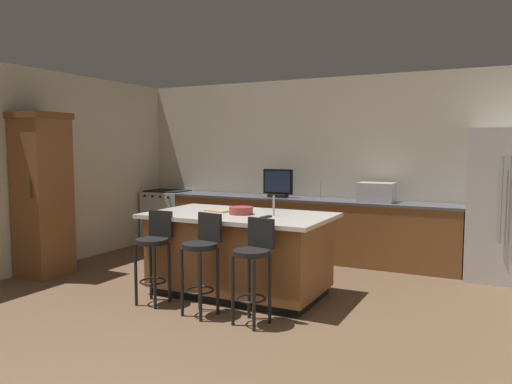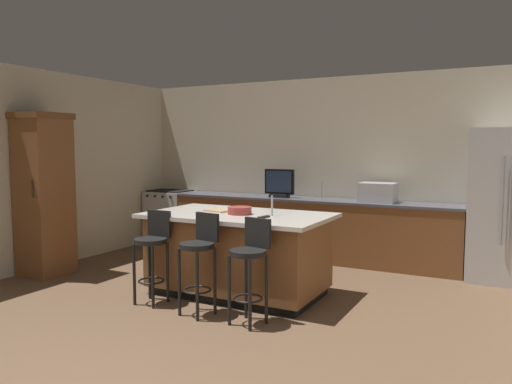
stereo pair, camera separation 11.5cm
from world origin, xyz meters
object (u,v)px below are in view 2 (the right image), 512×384
object	(u,v)px
tv_remote	(264,217)
range_oven	(171,217)
tv_monitor	(279,184)
bar_stool_right	(250,261)
cabinet_tower	(44,191)
bar_stool_center	(199,254)
microwave	(378,192)
bar_stool_left	(153,248)
refrigerator	(507,206)
fruit_bowl	(240,211)
kitchen_island	(238,253)
cutting_board	(218,210)

from	to	relation	value
tv_remote	range_oven	bearing A→B (deg)	151.85
tv_monitor	bar_stool_right	distance (m)	2.97
cabinet_tower	bar_stool_center	size ratio (longest dim) A/B	2.08
range_oven	microwave	bearing A→B (deg)	0.02
bar_stool_left	tv_remote	size ratio (longest dim) A/B	5.74
refrigerator	tv_remote	bearing A→B (deg)	-136.04
tv_monitor	fruit_bowl	world-z (taller)	tv_monitor
cabinet_tower	tv_monitor	bearing A→B (deg)	47.30
bar_stool_right	fruit_bowl	distance (m)	0.97
kitchen_island	bar_stool_right	size ratio (longest dim) A/B	2.06
cabinet_tower	tv_remote	distance (m)	3.05
tv_remote	cutting_board	world-z (taller)	tv_remote
cabinet_tower	tv_remote	size ratio (longest dim) A/B	12.24
microwave	tv_monitor	size ratio (longest dim) A/B	1.02
cabinet_tower	microwave	bearing A→B (deg)	33.61
bar_stool_left	tv_remote	xyz separation A→B (m)	(1.05, 0.53, 0.34)
range_oven	tv_monitor	distance (m)	2.18
refrigerator	tv_remote	xyz separation A→B (m)	(-2.23, -2.15, -0.02)
bar_stool_center	cabinet_tower	bearing A→B (deg)	-177.22
refrigerator	tv_monitor	world-z (taller)	refrigerator
bar_stool_left	bar_stool_center	xyz separation A→B (m)	(0.64, -0.08, 0.02)
kitchen_island	bar_stool_left	world-z (taller)	bar_stool_left
tv_remote	tv_monitor	bearing A→B (deg)	120.00
range_oven	bar_stool_left	world-z (taller)	bar_stool_left
bar_stool_right	fruit_bowl	bearing A→B (deg)	136.09
range_oven	tv_monitor	size ratio (longest dim) A/B	1.95
refrigerator	fruit_bowl	bearing A→B (deg)	-142.11
refrigerator	bar_stool_right	distance (m)	3.46
range_oven	fruit_bowl	xyz separation A→B (m)	(2.55, -2.08, 0.50)
refrigerator	cutting_board	distance (m)	3.51
cutting_board	bar_stool_center	bearing A→B (deg)	-69.94
fruit_bowl	cabinet_tower	bearing A→B (deg)	-172.05
refrigerator	bar_stool_left	bearing A→B (deg)	-140.76
microwave	range_oven	bearing A→B (deg)	-179.98
tv_remote	microwave	bearing A→B (deg)	82.70
fruit_bowl	tv_remote	world-z (taller)	fruit_bowl
bar_stool_right	tv_remote	bearing A→B (deg)	115.43
tv_monitor	cutting_board	xyz separation A→B (m)	(0.12, -1.92, -0.17)
tv_monitor	bar_stool_right	bearing A→B (deg)	-70.25
cabinet_tower	fruit_bowl	distance (m)	2.70
bar_stool_center	tv_remote	xyz separation A→B (m)	(0.40, 0.60, 0.32)
cabinet_tower	tv_monitor	size ratio (longest dim) A/B	4.44
bar_stool_left	bar_stool_center	distance (m)	0.65
range_oven	bar_stool_center	world-z (taller)	bar_stool_center
tv_remote	fruit_bowl	bearing A→B (deg)	169.13
cabinet_tower	bar_stool_left	bearing A→B (deg)	-8.13
tv_remote	bar_stool_right	bearing A→B (deg)	-65.86
tv_monitor	cutting_board	size ratio (longest dim) A/B	1.66
bar_stool_left	bar_stool_right	xyz separation A→B (m)	(1.21, -0.07, 0.01)
kitchen_island	cabinet_tower	bearing A→B (deg)	-171.05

